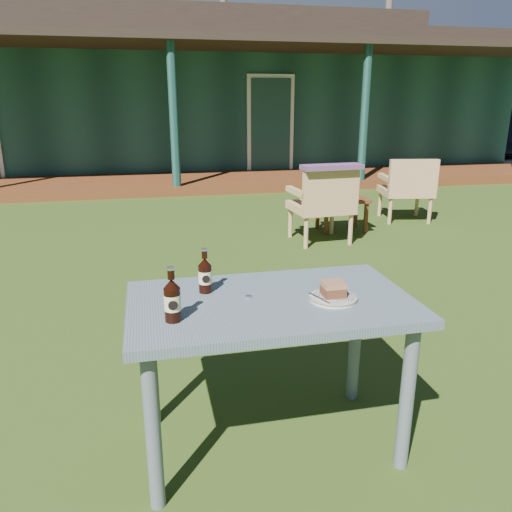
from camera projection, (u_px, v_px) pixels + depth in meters
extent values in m
plane|color=#334916|center=(220.00, 308.00, 3.82)|extent=(80.00, 80.00, 0.00)
cube|color=#173D37|center=(162.00, 109.00, 12.28)|extent=(15.00, 6.00, 2.60)
cube|color=black|center=(159.00, 46.00, 11.84)|extent=(15.80, 6.80, 0.30)
cube|color=black|center=(158.00, 27.00, 11.72)|extent=(12.00, 3.50, 0.60)
cube|color=#5F3017|center=(174.00, 183.00, 9.01)|extent=(15.00, 1.80, 0.16)
cube|color=black|center=(167.00, 41.00, 8.30)|extent=(15.40, 2.00, 0.12)
cylinder|color=#173D37|center=(174.00, 119.00, 7.92)|extent=(0.14, 0.14, 2.45)
cylinder|color=#173D37|center=(364.00, 118.00, 8.59)|extent=(0.14, 0.14, 2.45)
cube|color=white|center=(270.00, 127.00, 9.96)|extent=(0.95, 0.06, 2.00)
cube|color=#193D38|center=(271.00, 127.00, 9.94)|extent=(0.80, 0.04, 1.85)
cylinder|color=brown|center=(224.00, 16.00, 20.24)|extent=(0.28, 0.28, 9.50)
cube|color=slate|center=(271.00, 304.00, 2.12)|extent=(1.20, 0.70, 0.04)
cylinder|color=slate|center=(153.00, 432.00, 1.87)|extent=(0.06, 0.06, 0.68)
cylinder|color=slate|center=(407.00, 398.00, 2.08)|extent=(0.06, 0.06, 0.68)
cylinder|color=slate|center=(151.00, 361.00, 2.37)|extent=(0.06, 0.06, 0.68)
cylinder|color=slate|center=(355.00, 340.00, 2.58)|extent=(0.06, 0.06, 0.68)
cylinder|color=silver|center=(333.00, 298.00, 2.10)|extent=(0.20, 0.20, 0.01)
cylinder|color=olive|center=(333.00, 297.00, 2.10)|extent=(0.20, 0.20, 0.00)
cube|color=#502C19|center=(333.00, 291.00, 2.11)|extent=(0.09, 0.08, 0.04)
cube|color=#9A6645|center=(333.00, 284.00, 2.10)|extent=(0.09, 0.09, 0.02)
cube|color=silver|center=(319.00, 298.00, 2.08)|extent=(0.06, 0.14, 0.00)
cylinder|color=black|center=(205.00, 279.00, 2.17)|extent=(0.06, 0.06, 0.12)
cone|color=black|center=(205.00, 262.00, 2.15)|extent=(0.06, 0.06, 0.03)
cylinder|color=black|center=(204.00, 254.00, 2.14)|extent=(0.02, 0.02, 0.03)
cylinder|color=silver|center=(204.00, 250.00, 2.13)|extent=(0.03, 0.03, 0.01)
cylinder|color=beige|center=(205.00, 277.00, 2.17)|extent=(0.06, 0.06, 0.06)
cylinder|color=black|center=(206.00, 279.00, 2.14)|extent=(0.03, 0.00, 0.03)
cylinder|color=black|center=(173.00, 305.00, 1.89)|extent=(0.06, 0.06, 0.13)
cone|color=black|center=(171.00, 284.00, 1.86)|extent=(0.06, 0.06, 0.04)
cylinder|color=black|center=(171.00, 274.00, 1.85)|extent=(0.03, 0.03, 0.04)
cylinder|color=silver|center=(171.00, 268.00, 1.84)|extent=(0.03, 0.03, 0.01)
cylinder|color=beige|center=(172.00, 302.00, 1.88)|extent=(0.06, 0.06, 0.06)
cylinder|color=black|center=(173.00, 305.00, 1.85)|extent=(0.04, 0.00, 0.04)
cylinder|color=silver|center=(249.00, 297.00, 2.13)|extent=(0.03, 0.03, 0.01)
cube|color=tan|center=(320.00, 207.00, 5.53)|extent=(0.66, 0.62, 0.09)
cube|color=tan|center=(331.00, 189.00, 5.23)|extent=(0.62, 0.12, 0.41)
cube|color=tan|center=(343.00, 190.00, 5.57)|extent=(0.11, 0.54, 0.06)
cube|color=tan|center=(297.00, 192.00, 5.42)|extent=(0.11, 0.54, 0.06)
cylinder|color=tan|center=(332.00, 220.00, 5.89)|extent=(0.05, 0.05, 0.34)
cylinder|color=tan|center=(290.00, 223.00, 5.75)|extent=(0.05, 0.05, 0.34)
cylinder|color=tan|center=(351.00, 229.00, 5.45)|extent=(0.05, 0.05, 0.34)
cylinder|color=tan|center=(306.00, 233.00, 5.30)|extent=(0.05, 0.05, 0.34)
cube|color=tan|center=(405.00, 191.00, 6.52)|extent=(0.70, 0.67, 0.09)
cube|color=tan|center=(414.00, 176.00, 6.21)|extent=(0.61, 0.18, 0.40)
cube|color=tan|center=(427.00, 178.00, 6.50)|extent=(0.16, 0.54, 0.06)
cube|color=tan|center=(386.00, 178.00, 6.48)|extent=(0.16, 0.54, 0.06)
cylinder|color=tan|center=(417.00, 203.00, 6.82)|extent=(0.05, 0.05, 0.34)
cylinder|color=tan|center=(380.00, 204.00, 6.80)|extent=(0.05, 0.05, 0.34)
cylinder|color=tan|center=(430.00, 211.00, 6.37)|extent=(0.05, 0.05, 0.34)
cylinder|color=tan|center=(390.00, 211.00, 6.35)|extent=(0.05, 0.05, 0.34)
cube|color=#623D64|center=(332.00, 167.00, 5.16)|extent=(0.66, 0.25, 0.05)
cube|color=#5F3017|center=(342.00, 200.00, 5.97)|extent=(0.60, 0.40, 0.04)
cube|color=#5F3017|center=(326.00, 220.00, 5.84)|extent=(0.04, 0.04, 0.36)
cube|color=#5F3017|center=(366.00, 218.00, 5.94)|extent=(0.04, 0.04, 0.36)
cube|color=#5F3017|center=(318.00, 214.00, 6.12)|extent=(0.04, 0.04, 0.36)
cube|color=#5F3017|center=(356.00, 213.00, 6.22)|extent=(0.04, 0.04, 0.36)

